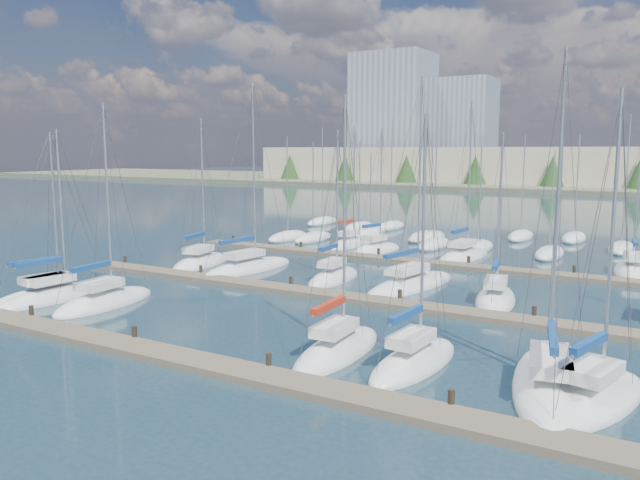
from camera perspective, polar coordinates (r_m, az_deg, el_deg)
The scene contains 22 objects.
ground at distance 80.66m, azimuth 16.80°, elevation 1.24°, with size 400.00×400.00×0.00m, color #243C48.
dock_near at distance 28.85m, azimuth -12.36°, elevation -10.57°, with size 44.00×1.93×1.10m.
dock_mid at distance 39.82m, azimuth 1.47°, elevation -5.13°, with size 44.00×1.93×1.10m.
dock_far at distance 52.25m, azimuth 8.94°, elevation -2.00°, with size 44.00×1.93×1.10m.
sailboat_h at distance 52.16m, azimuth -10.84°, elevation -2.04°, with size 4.24×7.86×12.64m.
sailboat_b at distance 42.98m, azimuth -22.94°, elevation -4.76°, with size 2.73×8.24×11.42m.
sailboat_g at distance 26.02m, azimuth 23.86°, elevation -13.14°, with size 4.23×7.62×12.28m.
sailboat_a at distance 43.19m, azimuth -23.47°, elevation -4.72°, with size 3.53×7.94×11.18m.
sailboat_k at distance 43.30m, azimuth 8.31°, elevation -4.08°, with size 4.42×10.33×14.96m.
sailboat_e at distance 28.03m, azimuth 8.61°, elevation -10.96°, with size 2.76×7.25×11.59m.
sailboat_l at distance 40.27m, azimuth 15.75°, elevation -5.25°, with size 3.63×7.49×11.17m.
sailboat_c at distance 40.37m, azimuth -19.08°, elevation -5.36°, with size 3.47×7.84×12.83m.
sailboat_q at distance 53.44m, azimuth 26.68°, elevation -2.54°, with size 3.35×7.76×11.13m.
sailboat_d at distance 29.28m, azimuth 1.64°, elevation -10.02°, with size 2.74×7.69×12.56m.
sailboat_n at distance 60.91m, azimuth 2.79°, elevation -0.40°, with size 2.79×6.93×12.45m.
sailboat_f at distance 26.77m, azimuth 20.18°, elevation -12.35°, with size 4.72×10.24×13.93m.
sailboat_i at distance 49.18m, azimuth -6.57°, elevation -2.55°, with size 3.74×9.72×15.28m.
sailboat_p at distance 55.85m, azimuth 13.01°, elevation -1.42°, with size 3.50×8.68×14.30m.
sailboat_o at distance 57.89m, azimuth 5.20°, elevation -0.89°, with size 3.62×6.59×12.05m.
sailboat_j at distance 45.16m, azimuth 1.25°, elevation -3.47°, with size 2.70×6.78×11.52m.
distant_boats at distance 66.45m, azimuth 9.82°, elevation 0.29°, with size 36.93×20.75×13.30m.
shoreline at distance 170.70m, azimuth 19.78°, elevation 7.14°, with size 400.00×60.00×38.00m.
Camera 1 is at (18.74, -17.89, 9.37)m, focal length 35.00 mm.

